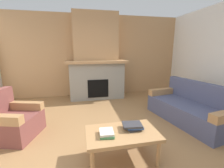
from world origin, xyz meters
name	(u,v)px	position (x,y,z in m)	size (l,w,h in m)	color
ground	(114,140)	(0.00, 0.00, 0.00)	(9.00, 9.00, 0.00)	olive
wall_back_wood_panel	(95,56)	(0.00, 3.00, 1.35)	(6.00, 0.12, 2.70)	tan
fireplace	(96,62)	(0.00, 2.62, 1.16)	(1.90, 0.82, 2.70)	gray
couch	(190,108)	(1.82, 0.41, 0.29)	(1.14, 1.92, 0.85)	#474C6B
armchair	(12,121)	(-1.77, 0.52, 0.29)	(0.94, 0.94, 0.85)	brown
coffee_table	(122,135)	(0.02, -0.47, 0.38)	(1.00, 0.60, 0.43)	#A87A4C
book_stack_near_edge	(107,133)	(-0.21, -0.53, 0.46)	(0.21, 0.23, 0.06)	#3D7F4C
book_stack_center	(133,126)	(0.19, -0.42, 0.47)	(0.31, 0.26, 0.08)	#2D2D33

